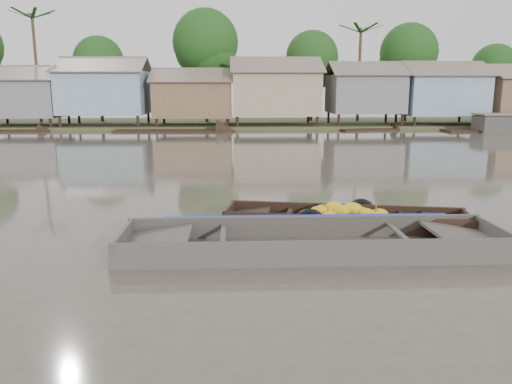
{
  "coord_description": "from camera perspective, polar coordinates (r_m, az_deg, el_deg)",
  "views": [
    {
      "loc": [
        -0.7,
        -9.7,
        3.06
      ],
      "look_at": [
        -0.23,
        1.08,
        0.8
      ],
      "focal_mm": 35.0,
      "sensor_mm": 36.0,
      "label": 1
    }
  ],
  "objects": [
    {
      "name": "ground",
      "position": [
        10.19,
        1.55,
        -5.64
      ],
      "size": [
        120.0,
        120.0,
        0.0
      ],
      "primitive_type": "plane",
      "color": "#4A4139",
      "rests_on": "ground"
    },
    {
      "name": "viewer_boat",
      "position": [
        9.7,
        6.54,
        -6.28
      ],
      "size": [
        7.3,
        1.93,
        0.59
      ],
      "rotation": [
        0.0,
        0.0,
        -0.0
      ],
      "color": "#3D3833",
      "rests_on": "ground"
    },
    {
      "name": "riverbank",
      "position": [
        41.73,
        2.68,
        11.82
      ],
      "size": [
        120.0,
        12.47,
        10.22
      ],
      "color": "#384723",
      "rests_on": "ground"
    },
    {
      "name": "banana_boat",
      "position": [
        11.44,
        9.86,
        -3.14
      ],
      "size": [
        5.57,
        2.29,
        0.78
      ],
      "rotation": [
        0.0,
        0.0,
        -0.19
      ],
      "color": "black",
      "rests_on": "ground"
    },
    {
      "name": "distant_boats",
      "position": [
        36.8,
        19.4,
        6.7
      ],
      "size": [
        44.77,
        15.71,
        1.38
      ],
      "color": "black",
      "rests_on": "ground"
    }
  ]
}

